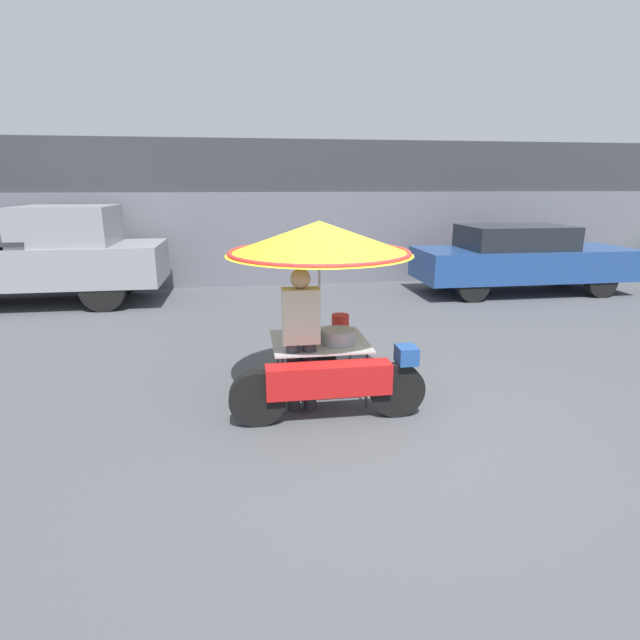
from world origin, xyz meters
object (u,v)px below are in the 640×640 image
object	(u,v)px
vendor_motorcycle_cart	(321,261)
parked_car	(521,258)
vendor_person	(301,333)
pickup_truck	(34,257)

from	to	relation	value
vendor_motorcycle_cart	parked_car	size ratio (longest dim) A/B	0.43
parked_car	vendor_person	bearing A→B (deg)	-136.27
vendor_person	parked_car	world-z (taller)	vendor_person
vendor_motorcycle_cart	parked_car	xyz separation A→B (m)	(5.22, 4.94, -0.79)
vendor_motorcycle_cart	vendor_person	world-z (taller)	vendor_motorcycle_cart
vendor_motorcycle_cart	vendor_person	size ratio (longest dim) A/B	1.31
vendor_motorcycle_cart	pickup_truck	bearing A→B (deg)	132.68
vendor_motorcycle_cart	pickup_truck	world-z (taller)	vendor_motorcycle_cart
vendor_motorcycle_cart	pickup_truck	distance (m)	7.26
vendor_person	pickup_truck	distance (m)	7.29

